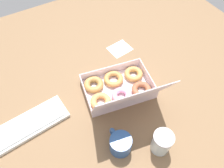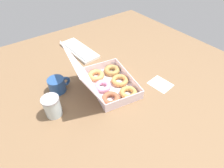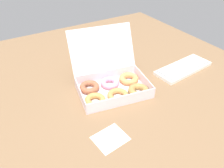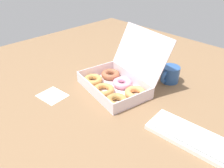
% 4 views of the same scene
% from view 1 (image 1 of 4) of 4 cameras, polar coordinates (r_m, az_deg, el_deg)
% --- Properties ---
extents(ground_plane, '(1.80, 1.80, 0.02)m').
position_cam_1_polar(ground_plane, '(1.12, 3.89, -1.00)').
color(ground_plane, '#846343').
extents(donut_box, '(0.38, 0.38, 0.26)m').
position_cam_1_polar(donut_box, '(1.06, 1.64, -1.16)').
color(donut_box, white).
rests_on(donut_box, ground_plane).
extents(keyboard, '(0.35, 0.16, 0.02)m').
position_cam_1_polar(keyboard, '(1.06, -20.81, -9.84)').
color(keyboard, white).
rests_on(keyboard, ground_plane).
extents(coffee_mug, '(0.09, 0.13, 0.08)m').
position_cam_1_polar(coffee_mug, '(0.92, 2.12, -15.22)').
color(coffee_mug, '#2C5596').
rests_on(coffee_mug, ground_plane).
extents(glass_jar, '(0.08, 0.08, 0.11)m').
position_cam_1_polar(glass_jar, '(0.93, 12.85, -14.64)').
color(glass_jar, silver).
rests_on(glass_jar, ground_plane).
extents(paper_napkin, '(0.13, 0.12, 0.00)m').
position_cam_1_polar(paper_napkin, '(1.29, 2.04, 9.21)').
color(paper_napkin, white).
rests_on(paper_napkin, ground_plane).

